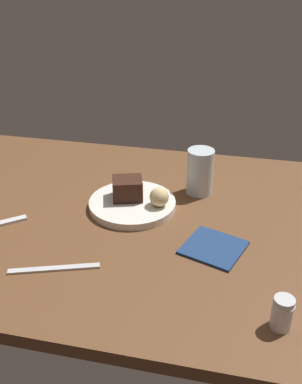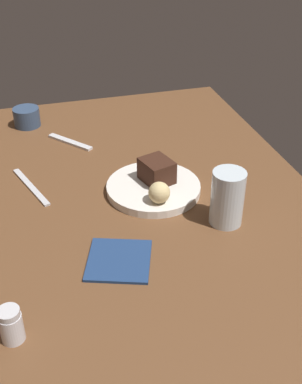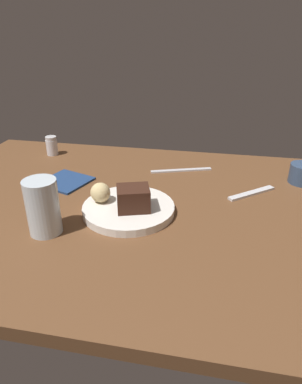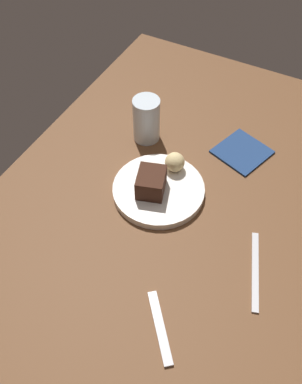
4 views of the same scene
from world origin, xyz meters
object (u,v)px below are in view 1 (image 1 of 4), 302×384
at_px(chocolate_cake_slice, 127,189).
at_px(folded_napkin, 214,247).
at_px(butter_knife, 54,269).
at_px(salt_shaker, 282,313).
at_px(dessert_plate, 132,204).
at_px(water_glass, 200,172).
at_px(bread_roll, 159,197).

relative_size(chocolate_cake_slice, folded_napkin, 0.60).
relative_size(chocolate_cake_slice, butter_knife, 0.40).
bearing_deg(salt_shaker, butter_knife, -7.59).
bearing_deg(salt_shaker, dessert_plate, -43.39).
distance_m(dessert_plate, salt_shaker, 0.50).
bearing_deg(water_glass, folded_napkin, 104.50).
distance_m(salt_shaker, folded_napkin, 0.25).
xyz_separation_m(bread_roll, water_glass, (-0.09, -0.12, 0.02)).
bearing_deg(butter_knife, salt_shaker, 153.38).
bearing_deg(chocolate_cake_slice, water_glass, -148.75).
bearing_deg(salt_shaker, water_glass, -66.09).
distance_m(chocolate_cake_slice, water_glass, 0.20).
height_order(salt_shaker, butter_knife, salt_shaker).
height_order(dessert_plate, butter_knife, dessert_plate).
bearing_deg(folded_napkin, dessert_plate, -31.01).
relative_size(dessert_plate, bread_roll, 4.56).
xyz_separation_m(bread_roll, butter_knife, (0.17, 0.27, -0.04)).
xyz_separation_m(dessert_plate, chocolate_cake_slice, (0.02, -0.01, 0.04)).
relative_size(dessert_plate, butter_knife, 1.17).
xyz_separation_m(chocolate_cake_slice, butter_knife, (0.08, 0.29, -0.04)).
height_order(dessert_plate, water_glass, water_glass).
relative_size(salt_shaker, folded_napkin, 0.52).
distance_m(chocolate_cake_slice, folded_napkin, 0.28).
bearing_deg(dessert_plate, chocolate_cake_slice, -38.76).
relative_size(water_glass, butter_knife, 0.66).
bearing_deg(dessert_plate, butter_knife, 71.03).
height_order(chocolate_cake_slice, bread_roll, chocolate_cake_slice).
bearing_deg(folded_napkin, chocolate_cake_slice, -31.56).
height_order(butter_knife, folded_napkin, folded_napkin).
relative_size(chocolate_cake_slice, water_glass, 0.61).
bearing_deg(bread_roll, butter_knife, 58.36).
bearing_deg(folded_napkin, salt_shaker, 123.71).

